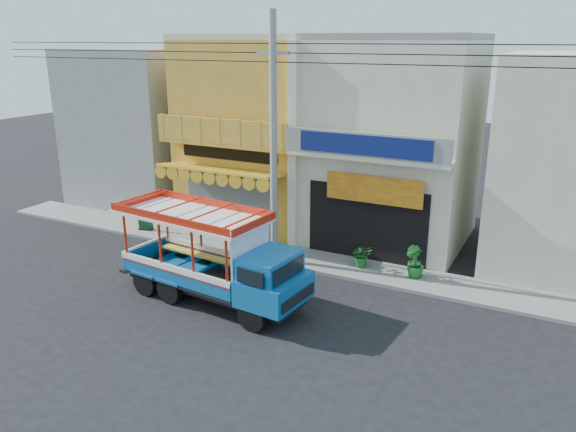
# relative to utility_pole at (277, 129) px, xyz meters

# --- Properties ---
(ground) EXTENTS (90.00, 90.00, 0.00)m
(ground) POSITION_rel_utility_pole_xyz_m (0.85, -3.30, -5.03)
(ground) COLOR black
(ground) RESTS_ON ground
(sidewalk) EXTENTS (30.00, 2.00, 0.12)m
(sidewalk) POSITION_rel_utility_pole_xyz_m (0.85, 0.70, -4.97)
(sidewalk) COLOR slate
(sidewalk) RESTS_ON ground
(shophouse_left) EXTENTS (6.00, 7.50, 8.24)m
(shophouse_left) POSITION_rel_utility_pole_xyz_m (-3.15, 4.66, -0.92)
(shophouse_left) COLOR #B99029
(shophouse_left) RESTS_ON ground
(shophouse_right) EXTENTS (6.00, 6.75, 8.24)m
(shophouse_right) POSITION_rel_utility_pole_xyz_m (2.85, 4.66, -0.93)
(shophouse_right) COLOR beige
(shophouse_right) RESTS_ON ground
(party_pilaster) EXTENTS (0.35, 0.30, 8.00)m
(party_pilaster) POSITION_rel_utility_pole_xyz_m (-0.15, 1.55, -1.03)
(party_pilaster) COLOR beige
(party_pilaster) RESTS_ON ground
(filler_building_left) EXTENTS (6.00, 6.00, 7.60)m
(filler_building_left) POSITION_rel_utility_pole_xyz_m (-10.15, 4.70, -1.23)
(filler_building_left) COLOR gray
(filler_building_left) RESTS_ON ground
(utility_pole) EXTENTS (28.00, 0.26, 9.00)m
(utility_pole) POSITION_rel_utility_pole_xyz_m (0.00, 0.00, 0.00)
(utility_pole) COLOR gray
(utility_pole) RESTS_ON ground
(songthaew_truck) EXTENTS (6.68, 2.73, 3.03)m
(songthaew_truck) POSITION_rel_utility_pole_xyz_m (0.13, -3.81, -3.57)
(songthaew_truck) COLOR black
(songthaew_truck) RESTS_ON ground
(green_sign) EXTENTS (0.67, 0.41, 1.03)m
(green_sign) POSITION_rel_utility_pole_xyz_m (-6.77, 0.46, -4.48)
(green_sign) COLOR black
(green_sign) RESTS_ON sidewalk
(potted_plant_a) EXTENTS (1.00, 0.97, 0.85)m
(potted_plant_a) POSITION_rel_utility_pole_xyz_m (3.01, 0.83, -4.49)
(potted_plant_a) COLOR #1B6023
(potted_plant_a) RESTS_ON sidewalk
(potted_plant_b) EXTENTS (0.72, 0.68, 1.03)m
(potted_plant_b) POSITION_rel_utility_pole_xyz_m (4.85, 1.01, -4.40)
(potted_plant_b) COLOR #1B6023
(potted_plant_b) RESTS_ON sidewalk
(potted_plant_c) EXTENTS (0.78, 0.78, 1.04)m
(potted_plant_c) POSITION_rel_utility_pole_xyz_m (4.99, 0.79, -4.39)
(potted_plant_c) COLOR #1B6023
(potted_plant_c) RESTS_ON sidewalk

